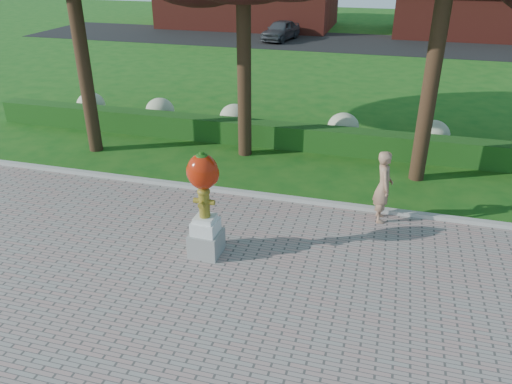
% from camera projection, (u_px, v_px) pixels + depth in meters
% --- Properties ---
extents(ground, '(100.00, 100.00, 0.00)m').
position_uv_depth(ground, '(254.00, 261.00, 11.04)').
color(ground, '#144F13').
rests_on(ground, ground).
extents(curb, '(40.00, 0.18, 0.15)m').
position_uv_depth(curb, '(284.00, 199.00, 13.59)').
color(curb, '#ADADA5').
rests_on(curb, ground).
extents(lawn_hedge, '(24.00, 0.70, 0.80)m').
position_uv_depth(lawn_hedge, '(310.00, 138.00, 16.90)').
color(lawn_hedge, '#1E4A15').
rests_on(lawn_hedge, ground).
extents(hydrangea_row, '(20.10, 1.10, 0.99)m').
position_uv_depth(hydrangea_row, '(331.00, 126.00, 17.55)').
color(hydrangea_row, '#B8BD90').
rests_on(hydrangea_row, ground).
extents(street, '(50.00, 8.00, 0.02)m').
position_uv_depth(street, '(361.00, 43.00, 35.18)').
color(street, black).
rests_on(street, ground).
extents(hydrant_sculpture, '(0.72, 0.69, 2.46)m').
position_uv_depth(hydrant_sculpture, '(204.00, 202.00, 10.69)').
color(hydrant_sculpture, gray).
rests_on(hydrant_sculpture, walkway).
extents(woman, '(0.55, 0.74, 1.85)m').
position_uv_depth(woman, '(383.00, 186.00, 12.23)').
color(woman, '#A0765B').
rests_on(woman, walkway).
extents(parked_car, '(2.43, 4.33, 1.39)m').
position_uv_depth(parked_car, '(281.00, 30.00, 35.90)').
color(parked_car, '#414348').
rests_on(parked_car, street).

